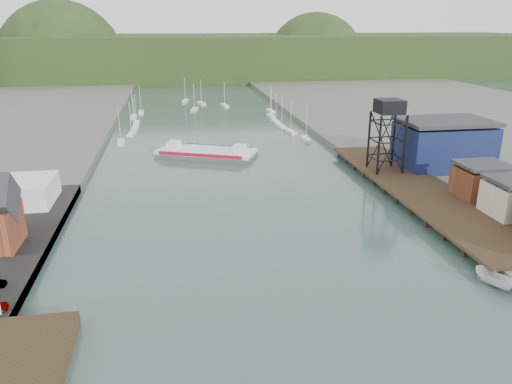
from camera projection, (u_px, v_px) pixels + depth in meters
name	position (u px, v px, depth m)	size (l,w,h in m)	color
ground	(295.00, 349.00, 54.78)	(600.00, 600.00, 0.00)	#304B43
west_stage	(14.00, 371.00, 49.98)	(10.00, 18.00, 1.80)	black
east_pier	(419.00, 188.00, 101.93)	(14.00, 70.00, 2.45)	black
white_shed	(4.00, 192.00, 93.37)	(18.00, 12.00, 4.50)	silver
lift_tower	(389.00, 111.00, 109.31)	(6.50, 6.50, 16.00)	black
blue_shed	(443.00, 144.00, 116.28)	(20.50, 14.50, 11.30)	#0D0E3C
marina_sailboats	(206.00, 119.00, 183.94)	(57.71, 92.65, 0.90)	silver
distant_hills	(182.00, 60.00, 332.12)	(500.00, 120.00, 80.00)	#1F3316
chain_ferry	(206.00, 153.00, 133.11)	(27.69, 19.75, 3.70)	#505053
motorboat	(495.00, 279.00, 67.42)	(2.21, 5.87, 2.27)	silver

